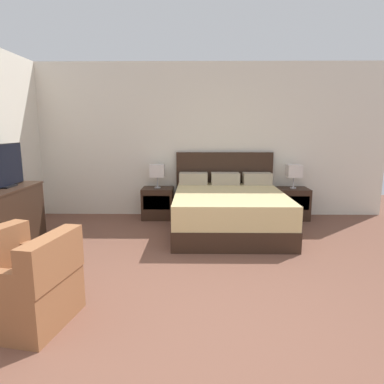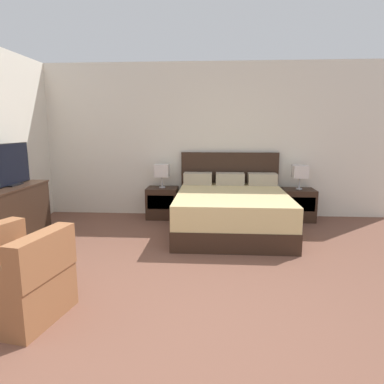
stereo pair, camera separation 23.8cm
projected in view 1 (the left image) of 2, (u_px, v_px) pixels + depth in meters
The scene contains 10 objects.
ground_plane at pixel (194, 343), 2.56m from camera, with size 11.69×11.69×0.00m, color brown.
wall_back at pixel (196, 141), 6.17m from camera, with size 6.84×0.06×2.72m, color silver.
bed at pixel (229, 209), 5.34m from camera, with size 1.73×2.02×1.16m.
nightstand_left at pixel (158, 203), 6.07m from camera, with size 0.54×0.44×0.55m.
nightstand_right at pixel (292, 203), 6.04m from camera, with size 0.54×0.44×0.55m.
table_lamp_left at pixel (157, 171), 5.97m from camera, with size 0.25×0.25×0.41m.
table_lamp_right at pixel (294, 171), 5.94m from camera, with size 0.25×0.25×0.41m.
dresser at pixel (6, 217), 4.58m from camera, with size 0.51×1.27×0.80m.
tv at pixel (4, 166), 4.54m from camera, with size 0.18×0.88×0.58m.
armchair_companion at pixel (30, 290), 2.78m from camera, with size 0.80×0.79×0.76m.
Camera 1 is at (0.02, -2.31, 1.58)m, focal length 32.00 mm.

